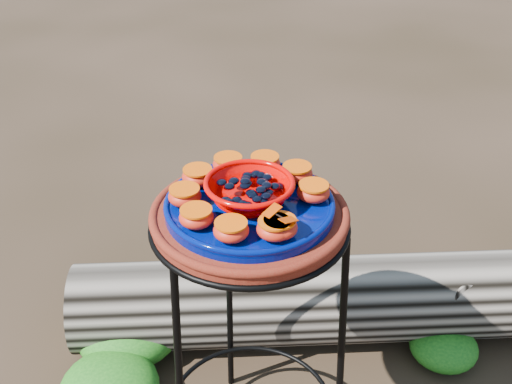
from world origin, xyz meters
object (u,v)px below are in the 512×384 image
object	(u,v)px
plant_stand	(250,349)
red_bowl	(249,192)
terracotta_saucer	(250,218)
driftwood_log	(313,300)
cobalt_plate	(249,207)

from	to	relation	value
plant_stand	red_bowl	bearing A→B (deg)	0.00
terracotta_saucer	red_bowl	bearing A→B (deg)	0.00
terracotta_saucer	driftwood_log	bearing A→B (deg)	50.52
plant_stand	terracotta_saucer	xyz separation A→B (m)	(0.00, 0.00, 0.37)
plant_stand	driftwood_log	world-z (taller)	plant_stand
plant_stand	red_bowl	distance (m)	0.43
plant_stand	driftwood_log	xyz separation A→B (m)	(0.29, 0.35, -0.22)
terracotta_saucer	red_bowl	size ratio (longest dim) A/B	2.33
cobalt_plate	red_bowl	xyz separation A→B (m)	(0.00, 0.00, 0.03)
terracotta_saucer	cobalt_plate	world-z (taller)	cobalt_plate
cobalt_plate	driftwood_log	xyz separation A→B (m)	(0.29, 0.35, -0.61)
plant_stand	driftwood_log	bearing A→B (deg)	50.52
plant_stand	red_bowl	world-z (taller)	red_bowl
terracotta_saucer	cobalt_plate	distance (m)	0.03
cobalt_plate	red_bowl	size ratio (longest dim) A/B	2.00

